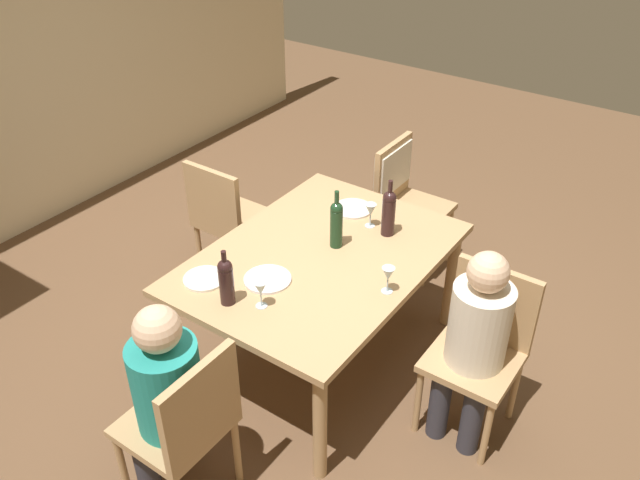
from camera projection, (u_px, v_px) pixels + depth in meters
name	position (u px, v px, depth m)	size (l,w,h in m)	color
ground_plane	(320.00, 353.00, 4.07)	(10.00, 10.00, 0.00)	brown
dining_table	(320.00, 267.00, 3.70)	(1.57, 1.14, 0.74)	tan
chair_near	(482.00, 341.00, 3.38)	(0.44, 0.44, 0.92)	tan
chair_left_end	(186.00, 422.00, 2.93)	(0.44, 0.44, 0.92)	tan
chair_right_end	(401.00, 188.00, 4.59)	(0.44, 0.46, 0.92)	tan
chair_far_right	(226.00, 215.00, 4.40)	(0.44, 0.44, 0.92)	tan
person_woman_host	(475.00, 336.00, 3.24)	(0.35, 0.30, 1.12)	#33333D
person_man_bearded	(165.00, 392.00, 2.92)	(0.31, 0.35, 1.14)	#33333D
wine_bottle_tall_green	(389.00, 211.00, 3.75)	(0.08, 0.08, 0.35)	black
wine_bottle_dark_red	(226.00, 280.00, 3.24)	(0.08, 0.08, 0.31)	black
wine_bottle_short_olive	(336.00, 223.00, 3.65)	(0.07, 0.07, 0.35)	#19381E
wine_glass_near_left	(261.00, 289.00, 3.23)	(0.07, 0.07, 0.15)	silver
wine_glass_centre	(371.00, 211.00, 3.85)	(0.07, 0.07, 0.15)	silver
wine_glass_near_right	(388.00, 275.00, 3.33)	(0.07, 0.07, 0.15)	silver
dinner_plate_host	(268.00, 279.00, 3.46)	(0.25, 0.25, 0.01)	white
dinner_plate_guest_left	(204.00, 279.00, 3.46)	(0.22, 0.22, 0.01)	white
dinner_plate_guest_right	(353.00, 209.00, 4.06)	(0.24, 0.24, 0.01)	silver
handbag	(270.00, 238.00, 4.94)	(0.28, 0.12, 0.22)	brown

